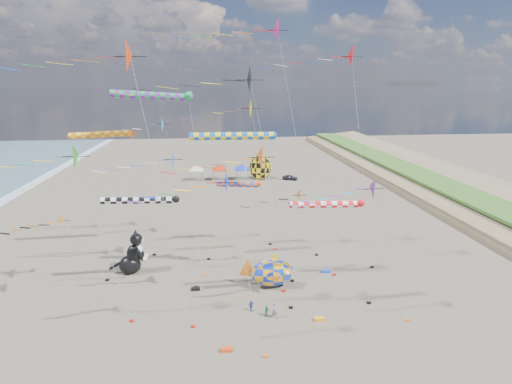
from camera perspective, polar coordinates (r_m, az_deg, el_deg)
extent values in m
plane|color=brown|center=(32.58, -0.12, -23.35)|extent=(260.00, 260.00, 0.00)
cone|color=black|center=(37.96, 0.17, 15.79)|extent=(2.60, 2.79, 2.87)
cylinder|color=#B2B2B2|center=(39.50, 2.87, 0.58)|extent=(3.79, 0.02, 20.69)
cube|color=black|center=(43.56, 5.19, -12.50)|extent=(0.36, 0.24, 0.20)
cone|color=#13ACDD|center=(50.51, -11.59, 9.57)|extent=(1.89, 2.02, 2.08)
cylinder|color=#B2B2B2|center=(51.70, -9.02, 1.03)|extent=(3.86, 0.02, 15.61)
cube|color=black|center=(54.03, -6.63, -6.86)|extent=(0.36, 0.24, 0.20)
cone|color=#22921A|center=(34.01, -23.89, 4.72)|extent=(2.19, 2.35, 2.42)
cylinder|color=#B2B2B2|center=(35.59, -20.47, -7.00)|extent=(2.78, 0.02, 14.88)
cube|color=black|center=(38.57, -17.35, -17.16)|extent=(0.36, 0.24, 0.20)
cone|color=#662189|center=(33.50, 18.62, 0.14)|extent=(1.83, 1.96, 2.02)
cylinder|color=#B2B2B2|center=(36.05, 19.83, -9.09)|extent=(2.80, 0.02, 12.06)
cube|color=black|center=(39.36, 20.92, -16.79)|extent=(0.36, 0.24, 0.20)
cone|color=#071BDC|center=(26.88, -2.18, 0.89)|extent=(1.55, 1.66, 1.71)
cylinder|color=#B2B2B2|center=(29.40, -0.27, -12.07)|extent=(1.81, 0.02, 13.67)
cube|color=black|center=(33.12, 1.40, -22.39)|extent=(0.36, 0.24, 0.20)
cone|color=#EC5405|center=(33.37, 1.28, 5.11)|extent=(2.28, 2.44, 2.51)
cylinder|color=#B2B2B2|center=(35.55, 3.25, -6.40)|extent=(2.56, 0.02, 14.46)
cube|color=black|center=(38.95, 4.99, -16.10)|extent=(0.36, 0.24, 0.20)
cone|color=red|center=(30.87, -15.04, 18.40)|extent=(2.51, 2.69, 2.77)
cylinder|color=#B2B2B2|center=(32.02, -11.76, -1.75)|extent=(2.19, 0.02, 22.29)
cube|color=black|center=(36.67, -9.01, -18.44)|extent=(0.36, 0.24, 0.20)
cone|color=#EA1267|center=(45.17, 5.42, 22.24)|extent=(2.51, 2.69, 2.77)
cylinder|color=#B2B2B2|center=(45.81, 7.15, 5.84)|extent=(3.50, 0.02, 25.88)
cube|color=black|center=(49.93, 8.62, -8.84)|extent=(0.36, 0.24, 0.20)
cone|color=orange|center=(44.81, -25.67, -3.62)|extent=(1.44, 1.54, 1.59)
cylinder|color=#B2B2B2|center=(45.43, -23.05, -7.79)|extent=(3.54, 0.02, 7.01)
cube|color=black|center=(46.34, -20.48, -11.68)|extent=(0.36, 0.24, 0.20)
cone|color=blue|center=(40.93, -10.92, 4.36)|extent=(1.95, 2.09, 2.15)
cylinder|color=#B2B2B2|center=(42.51, -9.01, -4.08)|extent=(2.22, 0.02, 12.80)
cube|color=black|center=(44.93, -7.25, -11.65)|extent=(0.36, 0.24, 0.20)
cone|color=red|center=(42.99, 15.89, 18.20)|extent=(2.23, 2.39, 2.46)
cylinder|color=#B2B2B2|center=(44.20, 16.07, 3.09)|extent=(2.10, 0.02, 22.96)
cube|color=black|center=(48.17, 16.23, -10.24)|extent=(0.36, 0.24, 0.20)
cone|color=#FFBE09|center=(46.70, 1.13, 11.93)|extent=(2.29, 2.45, 2.53)
cylinder|color=#B2B2B2|center=(48.12, 2.00, 1.39)|extent=(1.60, 0.02, 17.63)
cube|color=black|center=(51.03, 2.80, -8.13)|extent=(0.36, 0.24, 0.20)
cone|color=orange|center=(41.45, 7.82, -0.86)|extent=(1.49, 1.59, 1.64)
cylinder|color=#B2B2B2|center=(43.27, 9.53, -6.48)|extent=(3.00, 0.02, 8.94)
cube|color=black|center=(45.46, 11.12, -11.49)|extent=(0.36, 0.24, 0.20)
cylinder|color=#F04910|center=(49.50, -2.63, 1.10)|extent=(5.29, 0.66, 0.66)
sphere|color=#F04910|center=(49.75, 0.41, 1.19)|extent=(0.69, 0.69, 0.69)
cylinder|color=#B2B2B2|center=(51.00, 1.24, -3.29)|extent=(1.52, 0.02, 8.26)
cube|color=black|center=(52.52, 2.03, -7.43)|extent=(0.36, 0.24, 0.20)
cylinder|color=orange|center=(48.12, -21.30, 7.67)|extent=(6.77, 0.70, 0.70)
sphere|color=orange|center=(47.39, -17.31, 7.92)|extent=(0.73, 0.73, 0.73)
cylinder|color=#B2B2B2|center=(48.67, -15.76, -0.72)|extent=(1.52, 0.02, 14.85)
cube|color=black|center=(50.99, -14.32, -8.64)|extent=(0.36, 0.24, 0.20)
cylinder|color=blue|center=(38.49, -3.54, 7.98)|extent=(8.02, 0.75, 0.75)
sphere|color=blue|center=(38.91, 2.43, 8.08)|extent=(0.79, 0.79, 0.79)
cylinder|color=#B2B2B2|center=(40.72, 3.35, -2.79)|extent=(1.52, 0.02, 15.48)
cube|color=black|center=(43.81, 4.18, -12.30)|extent=(0.36, 0.24, 0.20)
cylinder|color=black|center=(39.64, -16.37, -1.14)|extent=(6.95, 0.67, 0.67)
sphere|color=black|center=(39.18, -11.36, -1.00)|extent=(0.70, 0.70, 0.70)
cylinder|color=#B2B2B2|center=(40.70, -9.95, -7.45)|extent=(1.52, 0.02, 9.57)
cube|color=black|center=(42.66, -8.63, -13.25)|extent=(0.36, 0.24, 0.20)
cylinder|color=red|center=(35.45, 9.85, -1.75)|extent=(6.50, 0.62, 0.62)
sphere|color=red|center=(36.49, 14.76, -1.55)|extent=(0.65, 0.65, 0.65)
cylinder|color=#B2B2B2|center=(38.48, 15.31, -8.72)|extent=(1.52, 0.02, 10.10)
cube|color=black|center=(40.96, 15.82, -14.99)|extent=(0.36, 0.24, 0.20)
cylinder|color=#1B944E|center=(44.61, -14.87, 13.17)|extent=(8.03, 0.84, 0.84)
sphere|color=#1B944E|center=(44.24, -9.58, 13.44)|extent=(0.88, 0.88, 0.88)
cylinder|color=#B2B2B2|center=(45.49, -8.11, 1.38)|extent=(1.52, 0.02, 19.10)
cube|color=black|center=(48.58, -6.79, -9.48)|extent=(0.36, 0.24, 0.20)
ellipsoid|color=yellow|center=(40.06, 0.64, 3.48)|extent=(2.20, 0.40, 2.64)
cone|color=yellow|center=(39.90, -1.50, 3.43)|extent=(0.12, 1.80, 1.80)
cylinder|color=#B2B2B2|center=(40.93, 2.19, -5.14)|extent=(2.03, 2.03, 12.17)
cube|color=black|center=(42.65, 3.68, -13.10)|extent=(0.36, 0.24, 0.20)
ellipsoid|color=blue|center=(41.58, 2.34, -11.42)|extent=(4.78, 3.05, 2.96)
cone|color=orange|center=(41.29, -1.26, -11.61)|extent=(2.11, 0.78, 2.17)
cone|color=yellow|center=(40.96, 2.64, -9.55)|extent=(1.54, 0.58, 1.58)
cylinder|color=#B2B2B2|center=(41.81, 3.95, -12.96)|extent=(0.23, 1.04, 1.21)
cube|color=red|center=(41.60, 3.94, -13.89)|extent=(0.36, 0.24, 0.20)
imported|color=gray|center=(37.16, 2.69, -16.54)|extent=(0.63, 0.50, 1.53)
imported|color=#1A7C2B|center=(37.47, 1.56, -16.68)|extent=(0.55, 0.45, 1.03)
imported|color=#254D8F|center=(38.22, -0.71, -15.93)|extent=(0.69, 0.48, 1.09)
cube|color=#EB3E10|center=(33.73, -4.23, -21.54)|extent=(0.90, 0.44, 0.30)
cube|color=black|center=(42.19, -8.62, -13.51)|extent=(0.90, 0.44, 0.30)
cube|color=orange|center=(37.52, 9.06, -17.50)|extent=(0.90, 0.44, 0.30)
cube|color=blue|center=(45.89, 9.98, -11.09)|extent=(0.90, 0.44, 0.30)
cube|color=silver|center=(87.26, -8.53, 3.10)|extent=(3.00, 3.00, 0.15)
pyramid|color=silver|center=(87.04, -8.56, 3.78)|extent=(4.20, 4.20, 1.00)
cylinder|color=#999999|center=(86.29, -9.39, 2.15)|extent=(0.08, 0.08, 2.20)
cylinder|color=#999999|center=(86.20, -7.66, 2.20)|extent=(0.08, 0.08, 2.20)
cylinder|color=#999999|center=(88.82, -9.32, 2.53)|extent=(0.08, 0.08, 2.20)
cylinder|color=#999999|center=(88.73, -7.64, 2.58)|extent=(0.08, 0.08, 2.20)
cube|color=red|center=(87.22, -5.24, 3.20)|extent=(3.00, 3.00, 0.15)
pyramid|color=red|center=(87.01, -5.26, 3.88)|extent=(4.20, 4.20, 1.00)
cylinder|color=#999999|center=(86.18, -6.07, 2.25)|extent=(0.08, 0.08, 2.20)
cylinder|color=#999999|center=(86.23, -4.34, 2.30)|extent=(0.08, 0.08, 2.20)
cylinder|color=#999999|center=(88.71, -6.09, 2.63)|extent=(0.08, 0.08, 2.20)
cylinder|color=#999999|center=(88.77, -4.41, 2.68)|extent=(0.08, 0.08, 2.20)
cube|color=#162FDC|center=(87.47, -1.96, 3.29)|extent=(3.00, 3.00, 0.15)
pyramid|color=#162FDC|center=(87.26, -1.97, 3.97)|extent=(4.20, 4.20, 1.00)
cylinder|color=#999999|center=(86.36, -2.75, 2.35)|extent=(0.08, 0.08, 2.20)
cylinder|color=#999999|center=(86.56, -1.03, 2.39)|extent=(0.08, 0.08, 2.20)
cylinder|color=#999999|center=(88.89, -2.86, 2.72)|extent=(0.08, 0.08, 2.20)
cylinder|color=#999999|center=(89.09, -1.19, 2.76)|extent=(0.08, 0.08, 2.20)
cube|color=white|center=(88.00, 1.29, 3.37)|extent=(3.00, 3.00, 0.15)
pyramid|color=white|center=(87.79, 1.29, 4.04)|extent=(4.20, 4.20, 1.00)
cylinder|color=#999999|center=(86.82, 0.55, 2.44)|extent=(0.08, 0.08, 2.20)
cylinder|color=#999999|center=(87.18, 2.25, 2.48)|extent=(0.08, 0.08, 2.20)
cylinder|color=#999999|center=(89.34, 0.34, 2.80)|extent=(0.08, 0.08, 2.20)
cylinder|color=#999999|center=(89.68, 1.99, 2.84)|extent=(0.08, 0.08, 2.20)
imported|color=#26262D|center=(87.31, 4.88, 2.09)|extent=(3.57, 2.49, 1.13)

